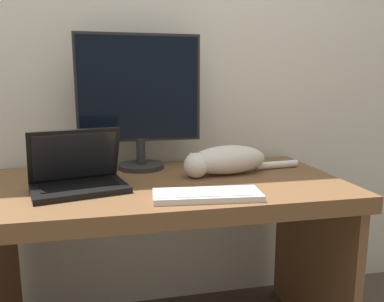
% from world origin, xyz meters
% --- Properties ---
extents(wall_back, '(6.40, 0.06, 2.60)m').
position_xyz_m(wall_back, '(0.00, 0.77, 1.30)').
color(wall_back, silver).
rests_on(wall_back, ground_plane).
extents(desk, '(1.36, 0.71, 0.73)m').
position_xyz_m(desk, '(0.00, 0.35, 0.57)').
color(desk, brown).
rests_on(desk, ground_plane).
extents(monitor, '(0.53, 0.20, 0.57)m').
position_xyz_m(monitor, '(-0.07, 0.59, 1.04)').
color(monitor, '#282828').
rests_on(monitor, desk).
extents(laptop, '(0.36, 0.29, 0.22)m').
position_xyz_m(laptop, '(-0.31, 0.30, 0.78)').
color(laptop, black).
rests_on(laptop, desk).
extents(external_keyboard, '(0.36, 0.17, 0.02)m').
position_xyz_m(external_keyboard, '(0.11, 0.11, 0.74)').
color(external_keyboard, white).
rests_on(external_keyboard, desk).
extents(cat, '(0.53, 0.17, 0.12)m').
position_xyz_m(cat, '(0.26, 0.41, 0.79)').
color(cat, silver).
rests_on(cat, desk).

